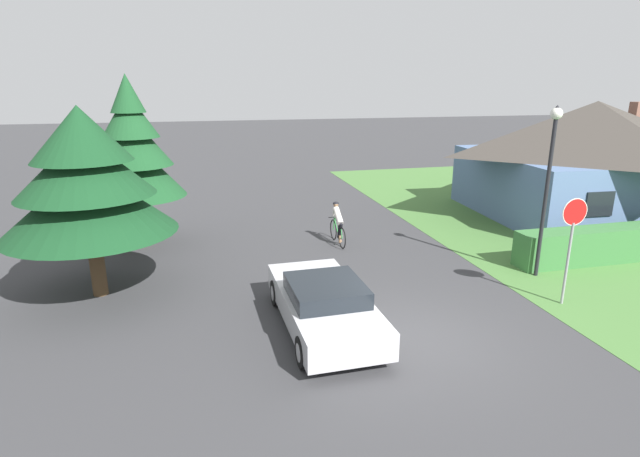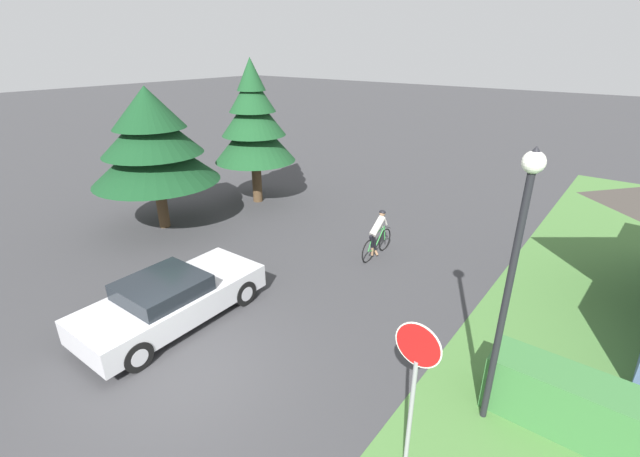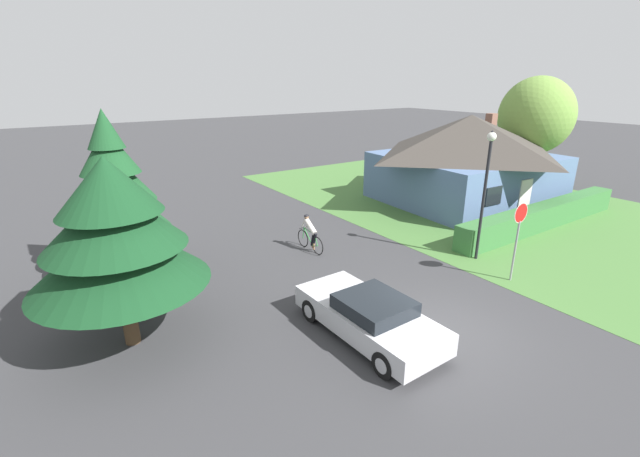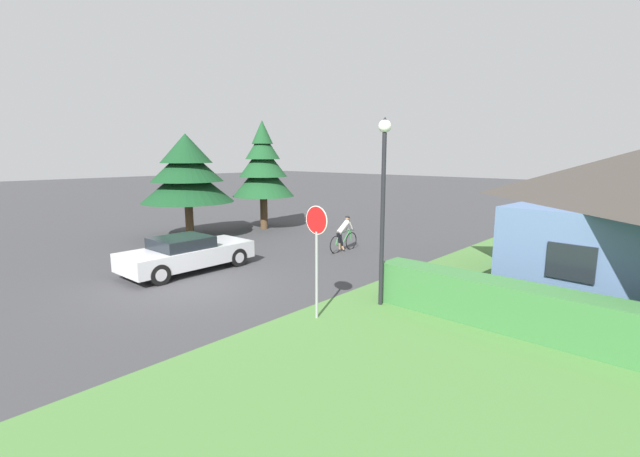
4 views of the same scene
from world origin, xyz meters
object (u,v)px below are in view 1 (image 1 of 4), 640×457
object	(u,v)px
stop_sign	(572,231)
conifer_tall_near	(86,180)
cottage_house	(590,157)
conifer_tall_far	(133,151)
cyclist	(338,224)
sedan_left_lane	(324,304)
street_lamp	(550,166)

from	to	relation	value
stop_sign	conifer_tall_near	xyz separation A→B (m)	(-11.97, 3.62, 1.18)
cottage_house	conifer_tall_far	distance (m)	18.67
conifer_tall_near	conifer_tall_far	world-z (taller)	conifer_tall_far
cyclist	conifer_tall_near	xyz separation A→B (m)	(-7.62, -2.79, 2.48)
conifer_tall_far	sedan_left_lane	bearing A→B (deg)	-57.99
cottage_house	conifer_tall_far	world-z (taller)	conifer_tall_far
cyclist	conifer_tall_near	bearing A→B (deg)	108.84
cottage_house	cyclist	bearing A→B (deg)	-169.55
street_lamp	conifer_tall_near	distance (m)	12.72
cottage_house	stop_sign	size ratio (longest dim) A/B	3.51
cottage_house	sedan_left_lane	world-z (taller)	cottage_house
cottage_house	sedan_left_lane	distance (m)	15.97
street_lamp	conifer_tall_far	world-z (taller)	conifer_tall_far
cyclist	cottage_house	bearing A→B (deg)	-84.16
sedan_left_lane	stop_sign	xyz separation A→B (m)	(6.47, -0.20, 1.40)
street_lamp	stop_sign	bearing A→B (deg)	-108.17
cyclist	conifer_tall_near	world-z (taller)	conifer_tall_near
sedan_left_lane	stop_sign	bearing A→B (deg)	-92.84
stop_sign	cottage_house	bearing A→B (deg)	-131.97
cottage_house	conifer_tall_near	world-z (taller)	conifer_tall_near
conifer_tall_near	conifer_tall_far	size ratio (longest dim) A/B	0.86
conifer_tall_near	street_lamp	bearing A→B (deg)	-7.69
street_lamp	cottage_house	bearing A→B (deg)	41.31
conifer_tall_far	stop_sign	bearing A→B (deg)	-34.87
street_lamp	conifer_tall_far	xyz separation A→B (m)	(-11.87, 5.91, 0.05)
street_lamp	cyclist	bearing A→B (deg)	137.94
conifer_tall_near	conifer_tall_far	distance (m)	4.28
sedan_left_lane	stop_sign	size ratio (longest dim) A/B	1.60
sedan_left_lane	stop_sign	world-z (taller)	stop_sign
sedan_left_lane	conifer_tall_near	size ratio (longest dim) A/B	0.90
sedan_left_lane	conifer_tall_far	bearing A→B (deg)	30.91
cottage_house	stop_sign	world-z (taller)	cottage_house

